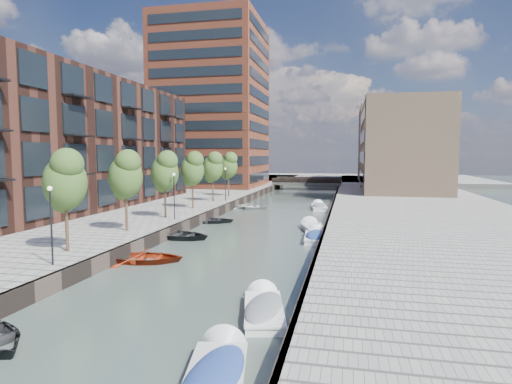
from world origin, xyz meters
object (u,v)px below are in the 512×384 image
(tree_5, at_px, (213,166))
(bridge, at_px, (307,182))
(sloop_4, at_px, (211,223))
(motorboat_3, at_px, (316,237))
(sloop_1, at_px, (179,239))
(motorboat_1, at_px, (264,308))
(sloop_2, at_px, (145,262))
(car, at_px, (367,186))
(tree_6, at_px, (228,165))
(motorboat_4, at_px, (319,207))
(tree_2, at_px, (126,174))
(tree_4, at_px, (192,168))
(motorboat_2, at_px, (315,230))
(sloop_3, at_px, (250,209))
(tree_3, at_px, (165,170))
(tree_1, at_px, (65,179))
(motorboat_0, at_px, (216,375))

(tree_5, bearing_deg, bridge, 75.56)
(sloop_4, xyz_separation_m, motorboat_3, (10.77, -6.17, 0.20))
(sloop_1, xyz_separation_m, motorboat_3, (10.76, 2.16, 0.20))
(motorboat_3, bearing_deg, motorboat_1, -93.34)
(sloop_2, bearing_deg, car, -26.73)
(tree_6, height_order, sloop_1, tree_6)
(bridge, relative_size, car, 3.82)
(sloop_2, bearing_deg, bridge, -13.82)
(sloop_2, distance_m, motorboat_1, 11.33)
(tree_5, height_order, motorboat_4, tree_5)
(tree_2, distance_m, tree_5, 21.00)
(tree_4, xyz_separation_m, motorboat_2, (13.51, -5.60, -5.20))
(tree_2, height_order, sloop_4, tree_2)
(bridge, xyz_separation_m, car, (10.83, -9.55, 0.19))
(sloop_2, bearing_deg, sloop_3, -10.42)
(tree_5, relative_size, tree_6, 1.00)
(sloop_3, bearing_deg, car, -11.08)
(tree_2, bearing_deg, motorboat_3, 18.95)
(bridge, distance_m, sloop_3, 32.01)
(tree_3, height_order, motorboat_1, tree_3)
(bridge, relative_size, tree_6, 2.18)
(tree_5, bearing_deg, motorboat_2, -43.00)
(sloop_1, bearing_deg, tree_1, 168.93)
(tree_6, bearing_deg, car, 40.39)
(bridge, xyz_separation_m, tree_5, (-8.50, -33.00, 3.92))
(tree_6, distance_m, sloop_4, 18.14)
(tree_5, relative_size, sloop_4, 1.34)
(motorboat_2, bearing_deg, motorboat_3, -84.25)
(tree_2, bearing_deg, tree_6, 90.00)
(tree_1, bearing_deg, motorboat_4, 67.80)
(sloop_1, distance_m, motorboat_4, 23.77)
(sloop_3, distance_m, sloop_4, 11.42)
(tree_2, height_order, tree_4, same)
(tree_4, xyz_separation_m, motorboat_1, (12.91, -25.76, -5.12))
(tree_6, relative_size, motorboat_3, 1.21)
(tree_3, xyz_separation_m, sloop_3, (4.42, 15.28, -5.31))
(tree_1, distance_m, motorboat_4, 34.20)
(sloop_1, xyz_separation_m, car, (16.22, 41.84, 1.58))
(sloop_2, xyz_separation_m, motorboat_2, (9.57, 13.25, 0.11))
(sloop_2, height_order, motorboat_1, motorboat_1)
(tree_5, relative_size, sloop_2, 1.24)
(tree_1, relative_size, tree_3, 1.00)
(sloop_4, bearing_deg, sloop_1, 167.83)
(tree_4, bearing_deg, motorboat_4, 38.91)
(sloop_3, relative_size, motorboat_3, 0.96)
(sloop_1, xyz_separation_m, motorboat_0, (9.52, -20.15, 0.20))
(tree_4, relative_size, motorboat_1, 1.23)
(tree_5, height_order, sloop_1, tree_5)
(tree_4, height_order, tree_6, same)
(tree_3, distance_m, tree_4, 7.00)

